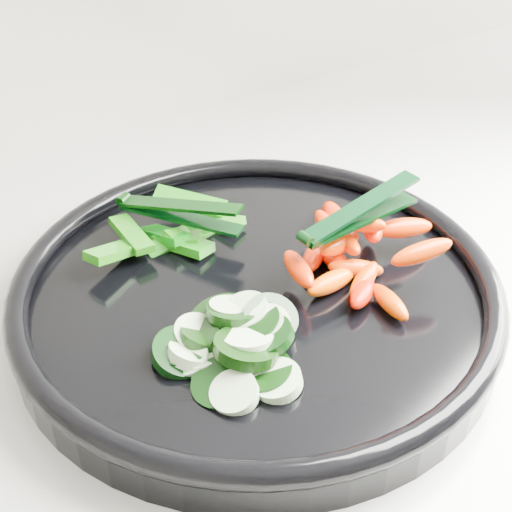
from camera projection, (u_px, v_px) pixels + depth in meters
veggie_tray at (256, 292)px, 0.55m from camera, size 0.47×0.47×0.04m
cucumber_pile at (228, 341)px, 0.49m from camera, size 0.12×0.12×0.04m
carrot_pile at (353, 250)px, 0.56m from camera, size 0.15×0.16×0.05m
pepper_pile at (175, 231)px, 0.60m from camera, size 0.14×0.10×0.03m
tong_carrot at (357, 215)px, 0.54m from camera, size 0.11×0.02×0.02m
tong_pepper at (176, 210)px, 0.59m from camera, size 0.07×0.10×0.02m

